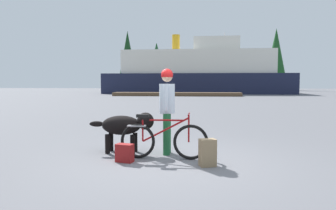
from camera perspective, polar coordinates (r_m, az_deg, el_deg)
The scene contains 13 objects.
ground_plane at distance 5.91m, azimuth 0.81°, elevation -10.47°, with size 160.00×160.00×0.00m, color slate.
bicycle at distance 6.11m, azimuth -0.87°, elevation -6.39°, with size 1.72×0.44×0.90m.
person_cyclist at distance 6.47m, azimuth -0.18°, elevation 0.46°, with size 0.32×0.53×1.77m.
dog at distance 6.70m, azimuth -7.72°, elevation -3.74°, with size 1.40×0.48×0.86m.
backpack at distance 5.66m, azimuth 7.22°, elevation -8.61°, with size 0.28×0.20×0.49m, color #8C7251.
handbag_pannier at distance 5.98m, azimuth -7.91°, elevation -8.65°, with size 0.32×0.18×0.34m, color maroon.
dock_pier at distance 35.65m, azimuth 1.57°, elevation 1.98°, with size 14.49×2.04×0.40m, color brown.
ferry_boat at distance 45.21m, azimuth 5.53°, elevation 5.82°, with size 25.75×8.56×8.35m.
sailboat_moored at distance 43.67m, azimuth 10.16°, elevation 2.68°, with size 8.04×2.25×8.31m.
pine_tree_far_left at distance 65.87m, azimuth -7.37°, elevation 9.05°, with size 3.60×3.60×12.17m.
pine_tree_center at distance 63.61m, azimuth 1.77°, elevation 8.02°, with size 3.94×3.94×9.11m.
pine_tree_far_right at distance 67.51m, azimuth 19.07°, elevation 8.94°, with size 3.99×3.99×12.43m.
pine_tree_mid_back at distance 72.06m, azimuth -2.09°, elevation 8.33°, with size 4.10×4.10×10.61m.
Camera 1 is at (0.51, -5.70, 1.48)m, focal length 33.46 mm.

